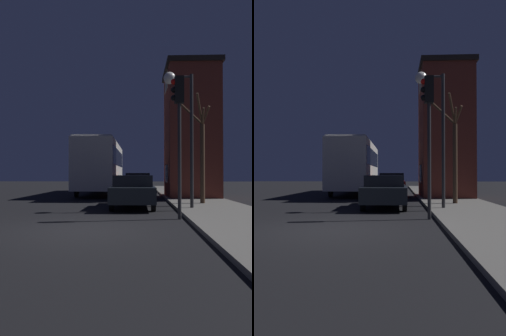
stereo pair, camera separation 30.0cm
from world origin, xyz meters
The scene contains 8 objects.
ground_plane centered at (0.00, 0.00, 0.00)m, with size 120.00×120.00×0.00m, color black.
brick_building centered at (4.79, 11.90, 4.19)m, with size 3.21×4.59×8.09m.
streetlamp centered at (3.24, 4.74, 4.30)m, with size 1.22×0.50×5.60m.
traffic_light centered at (2.87, 2.12, 3.39)m, with size 0.43×0.24×4.76m.
bare_tree centered at (4.52, 6.79, 2.56)m, with size 1.42×1.44×4.96m.
bus centered at (-1.29, 15.96, 2.29)m, with size 2.59×11.40×3.88m.
car_near_lane centered at (1.29, 5.85, 0.77)m, with size 1.85×4.74×1.45m.
car_mid_lane centered at (1.47, 13.19, 0.80)m, with size 1.76×3.88×1.57m.
Camera 1 is at (1.55, -8.78, 1.48)m, focal length 35.00 mm.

